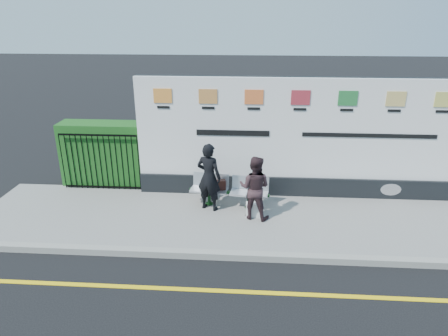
# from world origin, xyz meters

# --- Properties ---
(ground) EXTENTS (80.00, 80.00, 0.00)m
(ground) POSITION_xyz_m (0.00, 0.00, 0.00)
(ground) COLOR black
(pavement) EXTENTS (14.00, 3.00, 0.12)m
(pavement) POSITION_xyz_m (0.00, 2.50, 0.06)
(pavement) COLOR gray
(pavement) RESTS_ON ground
(kerb) EXTENTS (14.00, 0.18, 0.14)m
(kerb) POSITION_xyz_m (0.00, 1.00, 0.07)
(kerb) COLOR gray
(kerb) RESTS_ON ground
(yellow_line) EXTENTS (14.00, 0.10, 0.01)m
(yellow_line) POSITION_xyz_m (0.00, 0.00, 0.00)
(yellow_line) COLOR yellow
(yellow_line) RESTS_ON ground
(billboard) EXTENTS (8.00, 0.30, 3.00)m
(billboard) POSITION_xyz_m (0.50, 3.85, 1.42)
(billboard) COLOR black
(billboard) RESTS_ON pavement
(hedge) EXTENTS (2.35, 0.70, 1.70)m
(hedge) POSITION_xyz_m (-4.58, 4.30, 0.97)
(hedge) COLOR #1B541A
(hedge) RESTS_ON pavement
(railing) EXTENTS (2.05, 0.06, 1.54)m
(railing) POSITION_xyz_m (-4.58, 3.85, 0.89)
(railing) COLOR black
(railing) RESTS_ON pavement
(bench) EXTENTS (1.94, 0.75, 0.40)m
(bench) POSITION_xyz_m (-1.15, 3.07, 0.32)
(bench) COLOR silver
(bench) RESTS_ON pavement
(woman_left) EXTENTS (0.70, 0.58, 1.65)m
(woman_left) POSITION_xyz_m (-1.61, 2.89, 0.95)
(woman_left) COLOR black
(woman_left) RESTS_ON pavement
(woman_right) EXTENTS (0.85, 0.73, 1.49)m
(woman_right) POSITION_xyz_m (-0.54, 2.53, 0.86)
(woman_right) COLOR #322125
(woman_right) RESTS_ON pavement
(handbag_brown) EXTENTS (0.34, 0.23, 0.25)m
(handbag_brown) POSITION_xyz_m (-1.39, 3.10, 0.65)
(handbag_brown) COLOR black
(handbag_brown) RESTS_ON bench
(carrier_bag_white) EXTENTS (0.33, 0.20, 0.33)m
(carrier_bag_white) POSITION_xyz_m (-0.56, 2.57, 0.29)
(carrier_bag_white) COLOR silver
(carrier_bag_white) RESTS_ON pavement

